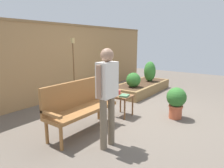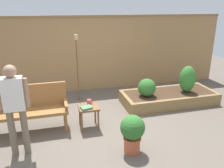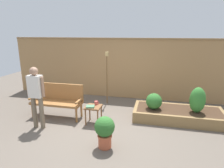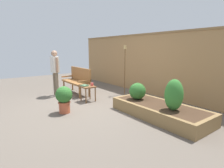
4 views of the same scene
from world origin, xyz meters
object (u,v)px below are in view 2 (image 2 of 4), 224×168
(side_table, at_px, (89,110))
(potted_boxwood, at_px, (132,131))
(book_on_table, at_px, (86,108))
(shrub_far_corner, at_px, (187,79))
(person_by_bench, at_px, (14,103))
(garden_bench, at_px, (30,105))
(cup_on_table, at_px, (89,102))
(shrub_near_bench, at_px, (147,88))
(tiki_torch, at_px, (77,57))

(side_table, xyz_separation_m, potted_boxwood, (0.58, -1.01, 0.01))
(book_on_table, distance_m, shrub_far_corner, 2.79)
(potted_boxwood, bearing_deg, person_by_bench, 165.85)
(book_on_table, bearing_deg, garden_bench, 151.10)
(cup_on_table, bearing_deg, person_by_bench, -152.50)
(garden_bench, xyz_separation_m, shrub_far_corner, (3.77, 0.40, 0.10))
(side_table, bearing_deg, person_by_bench, -156.57)
(shrub_far_corner, bearing_deg, shrub_near_bench, 180.00)
(cup_on_table, relative_size, shrub_far_corner, 0.19)
(shrub_far_corner, relative_size, tiki_torch, 0.39)
(tiki_torch, relative_size, person_by_bench, 1.11)
(side_table, xyz_separation_m, cup_on_table, (0.04, 0.13, 0.13))
(potted_boxwood, relative_size, shrub_far_corner, 1.01)
(garden_bench, distance_m, potted_boxwood, 2.11)
(potted_boxwood, bearing_deg, shrub_near_bench, 59.59)
(side_table, distance_m, potted_boxwood, 1.16)
(shrub_far_corner, bearing_deg, side_table, -166.66)
(book_on_table, height_order, tiki_torch, tiki_torch)
(garden_bench, relative_size, tiki_torch, 0.83)
(book_on_table, height_order, shrub_near_bench, shrub_near_bench)
(side_table, distance_m, cup_on_table, 0.19)
(potted_boxwood, height_order, shrub_near_bench, shrub_near_bench)
(garden_bench, bearing_deg, shrub_near_bench, 8.60)
(shrub_far_corner, bearing_deg, tiki_torch, 161.43)
(shrub_near_bench, distance_m, tiki_torch, 1.91)
(person_by_bench, bearing_deg, garden_bench, 79.86)
(cup_on_table, bearing_deg, tiki_torch, 92.31)
(garden_bench, relative_size, shrub_far_corner, 2.11)
(book_on_table, distance_m, person_by_bench, 1.37)
(potted_boxwood, height_order, shrub_far_corner, shrub_far_corner)
(tiki_torch, xyz_separation_m, person_by_bench, (-1.25, -2.07, -0.25))
(side_table, bearing_deg, tiki_torch, 90.65)
(garden_bench, height_order, shrub_near_bench, garden_bench)
(side_table, height_order, person_by_bench, person_by_bench)
(tiki_torch, bearing_deg, shrub_near_bench, -29.86)
(cup_on_table, height_order, person_by_bench, person_by_bench)
(garden_bench, height_order, side_table, garden_bench)
(book_on_table, relative_size, shrub_far_corner, 0.31)
(garden_bench, xyz_separation_m, shrub_near_bench, (2.66, 0.40, -0.03))
(side_table, bearing_deg, shrub_near_bench, 22.15)
(book_on_table, bearing_deg, side_table, 43.76)
(cup_on_table, height_order, book_on_table, cup_on_table)
(side_table, relative_size, person_by_bench, 0.31)
(tiki_torch, bearing_deg, potted_boxwood, -76.82)
(side_table, xyz_separation_m, person_by_bench, (-1.26, -0.55, 0.54))
(garden_bench, height_order, book_on_table, garden_bench)
(potted_boxwood, distance_m, shrub_far_corner, 2.64)
(shrub_far_corner, bearing_deg, person_by_bench, -163.26)
(garden_bench, bearing_deg, shrub_far_corner, 6.11)
(garden_bench, xyz_separation_m, side_table, (1.13, -0.22, -0.15))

